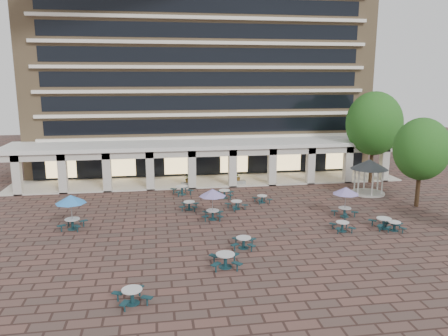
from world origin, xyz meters
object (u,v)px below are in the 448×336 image
at_px(picnic_table_0, 132,295).
at_px(picnic_table_1, 225,259).
at_px(gazebo, 369,168).
at_px(planter_left, 188,182).
at_px(planter_right, 238,180).
at_px(picnic_table_2, 342,226).

distance_m(picnic_table_0, picnic_table_1, 6.38).
distance_m(gazebo, planter_left, 18.15).
bearing_deg(gazebo, planter_right, 155.70).
distance_m(picnic_table_0, planter_left, 23.90).
bearing_deg(gazebo, planter_left, 162.69).
distance_m(picnic_table_2, planter_left, 18.28).
bearing_deg(picnic_table_1, picnic_table_2, 29.79).
bearing_deg(gazebo, picnic_table_2, -125.38).
xyz_separation_m(picnic_table_0, picnic_table_1, (5.32, 3.53, 0.04)).
distance_m(picnic_table_0, picnic_table_2, 17.08).
relative_size(picnic_table_0, picnic_table_1, 1.06).
xyz_separation_m(picnic_table_1, picnic_table_2, (9.56, 4.86, -0.08)).
distance_m(picnic_table_2, planter_right, 15.89).
xyz_separation_m(picnic_table_2, planter_right, (-5.00, 15.08, 0.09)).
height_order(picnic_table_1, gazebo, gazebo).
height_order(gazebo, planter_left, gazebo).
bearing_deg(picnic_table_0, gazebo, 19.02).
distance_m(picnic_table_2, gazebo, 12.10).
bearing_deg(picnic_table_0, planter_right, 46.46).
height_order(gazebo, planter_right, gazebo).
height_order(picnic_table_1, picnic_table_2, picnic_table_1).
distance_m(picnic_table_1, planter_left, 19.96).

